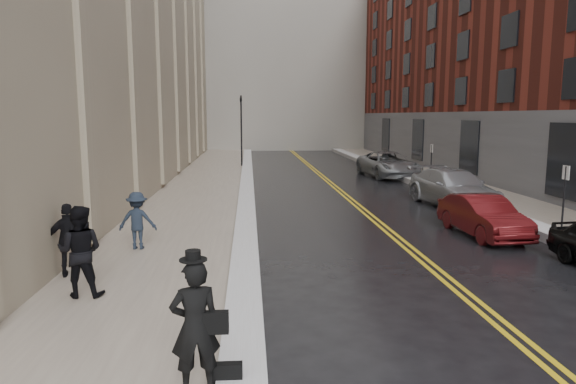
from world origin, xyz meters
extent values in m
plane|color=black|center=(0.00, 0.00, 0.00)|extent=(160.00, 160.00, 0.00)
cube|color=gray|center=(-4.50, 16.00, 0.07)|extent=(4.00, 64.00, 0.15)
cube|color=gray|center=(9.00, 16.00, 0.07)|extent=(3.00, 64.00, 0.15)
cube|color=gold|center=(2.38, 16.00, 0.00)|extent=(0.12, 64.00, 0.01)
cube|color=gold|center=(2.62, 16.00, 0.00)|extent=(0.12, 64.00, 0.01)
cube|color=white|center=(-2.20, 16.00, 0.13)|extent=(0.70, 60.80, 0.26)
cube|color=white|center=(7.15, 16.00, 0.15)|extent=(0.85, 60.80, 0.30)
cube|color=maroon|center=(17.50, 23.00, 9.00)|extent=(14.00, 50.00, 18.00)
cylinder|color=black|center=(-2.60, 30.00, 2.60)|extent=(0.12, 0.12, 5.20)
imported|color=black|center=(-2.60, 30.00, 4.60)|extent=(0.18, 0.15, 0.90)
cylinder|color=black|center=(7.90, 8.00, 1.10)|extent=(0.06, 0.06, 2.20)
cube|color=white|center=(7.90, 8.00, 2.00)|extent=(0.02, 0.35, 0.45)
cylinder|color=black|center=(7.90, 20.00, 1.10)|extent=(0.06, 0.06, 2.20)
cube|color=white|center=(7.90, 20.00, 2.00)|extent=(0.02, 0.35, 0.45)
imported|color=#4C0D10|center=(5.28, 8.03, 0.64)|extent=(1.60, 3.97, 1.28)
imported|color=#A2A5AA|center=(6.48, 13.36, 0.77)|extent=(2.79, 5.54, 1.54)
imported|color=gray|center=(6.50, 23.68, 0.78)|extent=(3.11, 5.81, 1.55)
imported|color=black|center=(-2.80, -0.91, 1.05)|extent=(0.73, 0.56, 1.80)
imported|color=black|center=(-5.49, 2.95, 1.08)|extent=(0.93, 0.73, 1.86)
imported|color=#1C2533|center=(-5.14, 6.67, 0.94)|extent=(1.03, 0.60, 1.58)
imported|color=black|center=(-6.16, 4.32, 0.99)|extent=(1.06, 0.67, 1.68)
camera|label=1|loc=(-2.07, -7.36, 3.79)|focal=32.00mm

